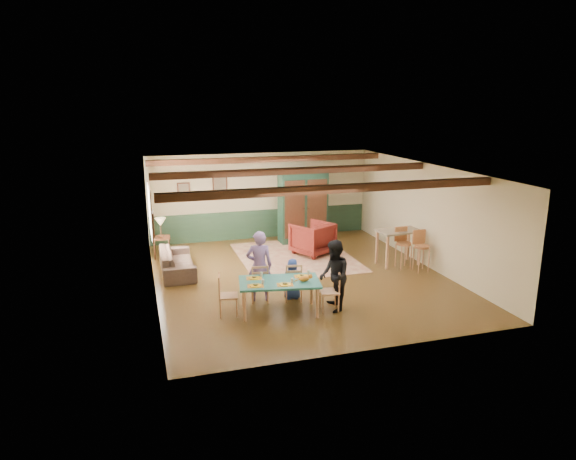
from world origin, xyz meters
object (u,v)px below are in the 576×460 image
object	(u,v)px
dining_chair_end_left	(228,295)
sofa	(177,262)
end_table	(162,247)
bar_stool_right	(422,251)
bar_stool_left	(404,248)
dining_chair_far_right	(293,281)
dining_chair_end_right	(329,291)
person_child	(293,279)
table_lamp	(161,228)
person_man	(259,266)
cat	(304,278)
person_woman	(334,276)
dining_chair_far_left	(260,283)
dining_table	(279,297)
armoire	(303,206)
counter_table	(398,247)
armchair	(312,238)

from	to	relation	value
dining_chair_end_left	sofa	size ratio (longest dim) A/B	0.43
end_table	bar_stool_right	distance (m)	7.05
end_table	bar_stool_left	size ratio (longest dim) A/B	0.55
bar_stool_left	dining_chair_far_right	bearing A→B (deg)	-161.42
bar_stool_left	dining_chair_end_right	bearing A→B (deg)	-146.34
person_child	table_lamp	size ratio (longest dim) A/B	1.70
person_man	cat	distance (m)	1.19
dining_chair_end_right	person_child	xyz separation A→B (m)	(-0.55, 0.84, 0.03)
end_table	bar_stool_left	world-z (taller)	bar_stool_left
dining_chair_end_left	person_child	size ratio (longest dim) A/B	0.95
cat	sofa	size ratio (longest dim) A/B	0.16
person_woman	sofa	size ratio (longest dim) A/B	0.74
dining_chair_end_right	person_man	xyz separation A→B (m)	(-1.27, 0.96, 0.35)
dining_chair_far_left	person_man	size ratio (longest dim) A/B	0.55
dining_table	armoire	distance (m)	5.62
armoire	bar_stool_right	distance (m)	4.17
end_table	counter_table	xyz separation A→B (m)	(6.01, -2.46, 0.18)
person_man	dining_chair_end_left	bearing A→B (deg)	46.85
armchair	counter_table	bearing A→B (deg)	112.78
armoire	bar_stool_right	world-z (taller)	armoire
person_woman	table_lamp	world-z (taller)	person_woman
table_lamp	armoire	bearing A→B (deg)	6.18
dining_chair_far_right	counter_table	size ratio (longest dim) A/B	0.76
armchair	person_woman	bearing A→B (deg)	49.32
counter_table	bar_stool_left	xyz separation A→B (m)	(-0.02, -0.33, 0.07)
counter_table	person_woman	bearing A→B (deg)	-139.45
dining_table	person_man	world-z (taller)	person_man
person_child	counter_table	xyz separation A→B (m)	(3.42, 1.53, 0.02)
dining_table	sofa	xyz separation A→B (m)	(-1.81, 3.19, -0.05)
person_woman	end_table	size ratio (longest dim) A/B	2.56
dining_chair_end_left	counter_table	world-z (taller)	counter_table
bar_stool_left	dining_chair_far_left	bearing A→B (deg)	-166.36
dining_table	dining_chair_far_left	distance (m)	0.76
armchair	end_table	xyz separation A→B (m)	(-4.14, 0.91, -0.17)
end_table	table_lamp	world-z (taller)	table_lamp
dining_table	person_child	xyz separation A→B (m)	(0.49, 0.66, 0.12)
dining_table	dining_chair_far_left	size ratio (longest dim) A/B	1.89
armchair	sofa	bearing A→B (deg)	-19.53
dining_table	cat	size ratio (longest dim) A/B	5.00
armchair	counter_table	world-z (taller)	counter_table
dining_chair_far_right	cat	size ratio (longest dim) A/B	2.64
dining_chair_far_left	dining_chair_end_left	xyz separation A→B (m)	(-0.79, -0.53, 0.00)
dining_chair_end_right	sofa	world-z (taller)	dining_chair_end_right
dining_chair_end_left	sofa	distance (m)	3.11
dining_table	end_table	size ratio (longest dim) A/B	2.79
person_man	table_lamp	bearing A→B (deg)	-54.21
table_lamp	end_table	bearing A→B (deg)	0.00
person_child	table_lamp	world-z (taller)	table_lamp
sofa	table_lamp	distance (m)	1.59
dining_chair_end_right	bar_stool_left	size ratio (longest dim) A/B	0.80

